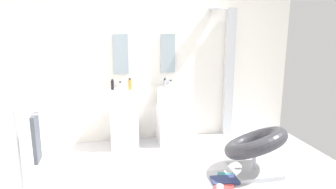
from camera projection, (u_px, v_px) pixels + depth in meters
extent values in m
cube|color=silver|center=(144.00, 58.00, 4.68)|extent=(4.80, 0.10, 2.60)
cube|color=white|center=(124.00, 128.00, 4.53)|extent=(0.40, 0.40, 0.58)
cylinder|color=white|center=(123.00, 100.00, 4.43)|extent=(0.42, 0.42, 0.29)
cylinder|color=#B7BABF|center=(122.00, 85.00, 4.50)|extent=(0.02, 0.02, 0.10)
cube|color=white|center=(171.00, 125.00, 4.67)|extent=(0.40, 0.40, 0.58)
cylinder|color=white|center=(171.00, 97.00, 4.57)|extent=(0.42, 0.42, 0.29)
cylinder|color=#B7BABF|center=(170.00, 83.00, 4.64)|extent=(0.02, 0.02, 0.10)
cube|color=#8C9EA8|center=(121.00, 54.00, 4.53)|extent=(0.22, 0.03, 0.59)
cube|color=#8C9EA8|center=(168.00, 53.00, 4.67)|extent=(0.22, 0.03, 0.59)
cube|color=#B7BABF|center=(229.00, 74.00, 4.90)|extent=(0.14, 0.08, 2.05)
cylinder|color=#B7BABF|center=(223.00, 9.00, 4.63)|extent=(0.30, 0.02, 0.02)
cylinder|color=#B7BABF|center=(215.00, 9.00, 4.57)|extent=(0.24, 0.24, 0.02)
cube|color=#B7BABF|center=(253.00, 171.00, 3.73)|extent=(0.56, 0.50, 0.06)
cylinder|color=#B7BABF|center=(254.00, 158.00, 3.70)|extent=(0.05, 0.05, 0.34)
torus|color=#333338|center=(255.00, 143.00, 3.65)|extent=(1.11, 1.11, 0.49)
cylinder|color=#B7BABF|center=(19.00, 156.00, 3.11)|extent=(0.03, 0.03, 0.95)
cylinder|color=#B7BABF|center=(34.00, 115.00, 3.05)|extent=(0.36, 0.02, 0.02)
cube|color=#4C515B|center=(36.00, 138.00, 3.11)|extent=(0.04, 0.22, 0.50)
cube|color=#B2B2B7|center=(216.00, 188.00, 3.38)|extent=(1.06, 0.80, 0.01)
cube|color=teal|center=(229.00, 178.00, 3.58)|extent=(0.34, 0.32, 0.02)
cube|color=#B73838|center=(223.00, 188.00, 3.35)|extent=(0.29, 0.29, 0.03)
cube|color=navy|center=(224.00, 180.00, 3.51)|extent=(0.32, 0.23, 0.03)
cylinder|color=white|center=(220.00, 189.00, 3.26)|extent=(0.07, 0.07, 0.10)
cylinder|color=#C68C38|center=(130.00, 85.00, 4.39)|extent=(0.05, 0.05, 0.15)
cylinder|color=black|center=(130.00, 79.00, 4.38)|extent=(0.03, 0.03, 0.02)
cylinder|color=silver|center=(171.00, 85.00, 4.41)|extent=(0.05, 0.05, 0.12)
cylinder|color=black|center=(171.00, 81.00, 4.40)|extent=(0.03, 0.03, 0.02)
cylinder|color=black|center=(112.00, 85.00, 4.40)|extent=(0.04, 0.04, 0.14)
cylinder|color=black|center=(112.00, 80.00, 4.38)|extent=(0.02, 0.02, 0.02)
cylinder|color=#99999E|center=(165.00, 84.00, 4.59)|extent=(0.04, 0.04, 0.11)
cylinder|color=black|center=(165.00, 80.00, 4.58)|extent=(0.02, 0.02, 0.02)
cylinder|color=white|center=(120.00, 87.00, 4.29)|extent=(0.05, 0.05, 0.12)
cylinder|color=black|center=(120.00, 82.00, 4.27)|extent=(0.03, 0.03, 0.02)
cylinder|color=#4C72B7|center=(165.00, 83.00, 4.62)|extent=(0.04, 0.04, 0.12)
cylinder|color=black|center=(165.00, 78.00, 4.61)|extent=(0.02, 0.02, 0.02)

